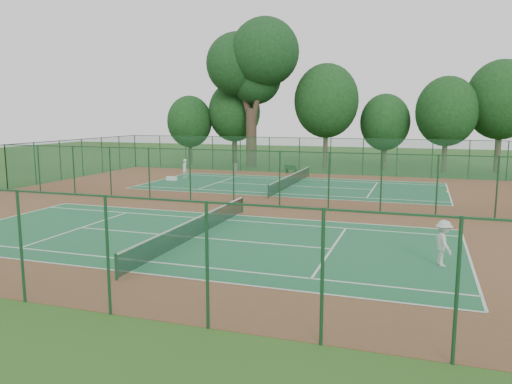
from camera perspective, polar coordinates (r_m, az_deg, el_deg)
ground at (r=31.78m, az=0.04°, el=-1.50°), size 120.00×120.00×0.00m
red_pad at (r=31.78m, az=0.04°, el=-1.49°), size 40.00×36.00×0.01m
court_near at (r=23.60m, az=-6.91°, el=-5.18°), size 23.77×10.97×0.01m
court_far at (r=40.31m, az=4.08°, el=0.71°), size 23.77×10.97×0.01m
fence_north at (r=48.83m, az=6.73°, el=4.15°), size 40.00×0.09×3.50m
fence_south at (r=15.78m, az=-21.20°, el=-6.26°), size 40.00×0.09×3.50m
fence_west at (r=42.28m, az=-26.66°, el=2.55°), size 0.09×36.00×3.50m
fence_divider at (r=31.51m, az=0.04°, el=1.65°), size 40.00×0.09×3.50m
tennis_net_near at (r=23.47m, az=-6.93°, el=-3.93°), size 0.10×12.90×0.97m
tennis_net_far at (r=40.24m, az=4.09°, el=1.45°), size 0.10×12.90×0.97m
player_near at (r=20.21m, az=20.63°, el=-5.49°), size 1.02×1.30×1.77m
player_far at (r=45.68m, az=-8.16°, el=2.68°), size 0.50×0.67×1.70m
trash_bin at (r=50.31m, az=-2.40°, el=2.83°), size 0.62×0.62×0.85m
bench at (r=48.65m, az=3.99°, el=2.62°), size 1.43×0.92×0.86m
kit_bag at (r=44.18m, az=-9.61°, el=1.54°), size 0.93×0.41×0.34m
stray_ball_a at (r=31.66m, az=-0.56°, el=-1.45°), size 0.07×0.07×0.07m
stray_ball_b at (r=30.67m, az=4.20°, el=-1.82°), size 0.07×0.07×0.07m
stray_ball_c at (r=33.01m, az=-7.73°, el=-1.11°), size 0.07×0.07×0.07m
big_tree at (r=55.01m, az=-0.37°, el=14.57°), size 10.29×7.53×15.80m
evergreen_row at (r=55.02m, az=8.54°, el=2.80°), size 39.00×5.00×12.00m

